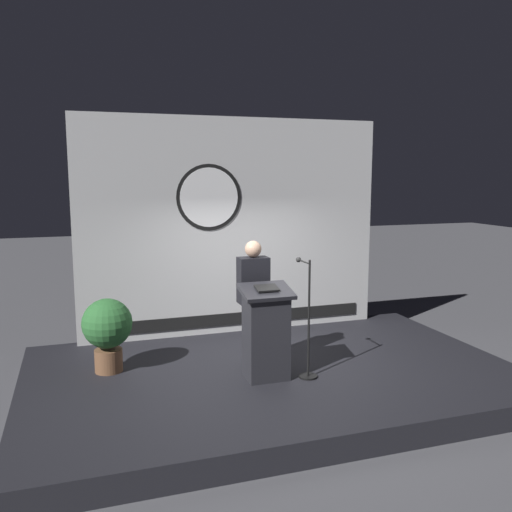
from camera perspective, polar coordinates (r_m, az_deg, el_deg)
ground_plane at (r=7.53m, az=1.70°, el=-13.83°), size 40.00×40.00×0.00m
stage_platform at (r=7.47m, az=1.71°, el=-12.77°), size 6.40×4.00×0.30m
banner_display at (r=8.75m, az=-2.46°, el=3.04°), size 4.94×0.12×3.46m
podium at (r=6.90m, az=1.06°, el=-8.09°), size 0.64×0.50×1.21m
speaker_person at (r=7.26m, az=-0.29°, el=-4.93°), size 0.40×0.26×1.71m
microphone_stand at (r=7.01m, az=5.38°, el=-8.33°), size 0.24×0.51×1.52m
potted_plant at (r=7.38m, az=-15.34°, el=-7.30°), size 0.65×0.65×0.97m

